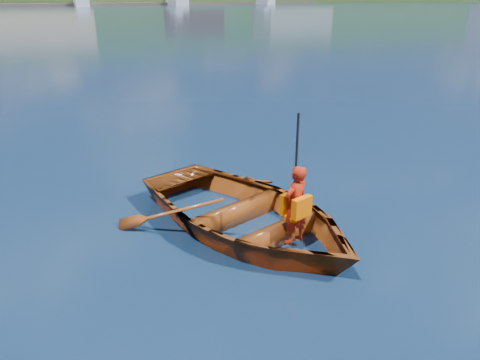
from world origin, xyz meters
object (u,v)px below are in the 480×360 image
at_px(marina_yachts, 10,1).
at_px(rowboat, 245,213).
at_px(child_paddler, 295,205).
at_px(dock, 88,4).

bearing_deg(marina_yachts, rowboat, -85.23).
height_order(rowboat, marina_yachts, marina_yachts).
xyz_separation_m(rowboat, child_paddler, (0.47, -0.78, 0.41)).
height_order(rowboat, child_paddler, child_paddler).
relative_size(rowboat, marina_yachts, 0.03).
distance_m(rowboat, dock, 149.20).
relative_size(child_paddler, dock, 0.01).
distance_m(rowboat, child_paddler, 1.00).
distance_m(child_paddler, dock, 149.96).
bearing_deg(dock, marina_yachts, -167.20).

